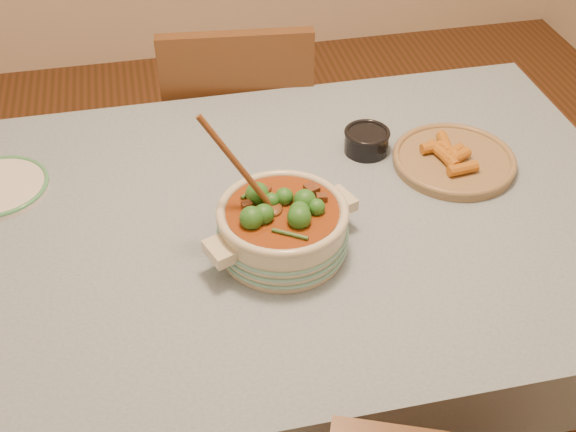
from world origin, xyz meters
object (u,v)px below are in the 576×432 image
Objects in this scene: dining_table at (274,246)px; condiment_bowl at (367,140)px; fried_plate at (454,158)px; stew_casserole at (282,224)px; chair_far at (239,134)px.

condiment_bowl reaches higher than dining_table.
fried_plate is at bearing 11.65° from dining_table.
fried_plate is at bearing 23.70° from stew_casserole.
dining_table is 11.57× the size of condiment_bowl.
stew_casserole is at bearing -90.96° from dining_table.
condiment_bowl reaches higher than fried_plate.
condiment_bowl is 0.16× the size of chair_far.
chair_far is at bearing 88.17° from stew_casserole.
condiment_bowl is at bearing 123.39° from chair_far.
chair_far is at bearing 117.33° from condiment_bowl.
chair_far is (0.03, 0.79, -0.30)m from stew_casserole.
fried_plate is (0.19, -0.10, -0.01)m from condiment_bowl.
condiment_bowl is 0.44× the size of fried_plate.
dining_table is 4.91× the size of stew_casserole.
stew_casserole is at bearing -156.30° from fried_plate.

